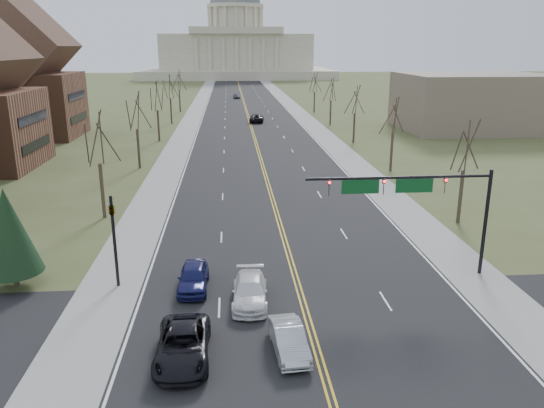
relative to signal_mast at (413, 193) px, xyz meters
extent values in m
cube|color=black|center=(-7.45, 96.50, -5.76)|extent=(20.00, 380.00, 0.01)
cube|color=black|center=(-7.45, -7.50, -5.76)|extent=(120.00, 14.00, 0.01)
cube|color=gray|center=(-19.45, 96.50, -5.75)|extent=(4.00, 380.00, 0.03)
cube|color=gray|center=(4.55, 96.50, -5.75)|extent=(4.00, 380.00, 0.03)
cube|color=gold|center=(-7.45, 96.50, -5.75)|extent=(0.42, 380.00, 0.01)
cube|color=silver|center=(-17.25, 96.50, -5.75)|extent=(0.15, 380.00, 0.01)
cube|color=silver|center=(2.35, 96.50, -5.75)|extent=(0.15, 380.00, 0.01)
cube|color=beige|center=(-7.45, 236.50, -3.76)|extent=(90.00, 60.00, 4.00)
cube|color=beige|center=(-7.45, 236.50, 6.24)|extent=(70.00, 40.00, 16.00)
cube|color=beige|center=(-7.45, 216.00, 15.74)|extent=(42.00, 3.00, 3.00)
cylinder|color=beige|center=(-7.45, 236.50, 20.24)|extent=(24.00, 24.00, 12.00)
cylinder|color=beige|center=(-7.45, 236.50, 27.04)|extent=(27.00, 27.00, 1.60)
ellipsoid|color=slate|center=(-7.45, 236.50, 27.84)|extent=(24.00, 24.00, 22.80)
cylinder|color=black|center=(5.05, 0.00, -2.16)|extent=(0.24, 0.24, 7.20)
cylinder|color=black|center=(-0.95, 0.00, 1.04)|extent=(12.00, 0.18, 0.18)
imported|color=black|center=(2.05, 0.00, 0.49)|extent=(0.35, 0.40, 1.10)
sphere|color=#FF0C0C|center=(2.05, -0.15, 0.84)|extent=(0.18, 0.18, 0.18)
imported|color=black|center=(-1.95, 0.00, 0.49)|extent=(0.35, 0.40, 1.10)
sphere|color=#FF0C0C|center=(-1.95, -0.15, 0.84)|extent=(0.18, 0.18, 0.18)
imported|color=black|center=(-5.45, 0.00, 0.49)|extent=(0.35, 0.40, 1.10)
sphere|color=#FF0C0C|center=(-5.45, -0.15, 0.84)|extent=(0.18, 0.18, 0.18)
cube|color=#0C4C1E|center=(0.05, 0.00, 0.49)|extent=(2.40, 0.12, 0.90)
cube|color=#0C4C1E|center=(-3.45, 0.00, 0.49)|extent=(2.40, 0.12, 0.90)
cylinder|color=black|center=(-18.95, 0.00, -2.76)|extent=(0.20, 0.20, 6.00)
imported|color=black|center=(-18.95, 0.00, -0.56)|extent=(0.32, 0.36, 0.99)
cylinder|color=#35291F|center=(8.05, 10.50, -3.42)|extent=(0.32, 0.32, 4.68)
cylinder|color=#35291F|center=(-22.95, 14.50, -3.29)|extent=(0.32, 0.32, 4.95)
cylinder|color=#35291F|center=(8.05, 30.50, -3.42)|extent=(0.32, 0.32, 4.68)
cylinder|color=#35291F|center=(-22.95, 34.50, -3.29)|extent=(0.32, 0.32, 4.95)
cylinder|color=#35291F|center=(8.05, 50.50, -3.42)|extent=(0.32, 0.32, 4.68)
cylinder|color=#35291F|center=(-22.95, 54.50, -3.29)|extent=(0.32, 0.32, 4.95)
cylinder|color=#35291F|center=(8.05, 70.50, -3.42)|extent=(0.32, 0.32, 4.68)
cylinder|color=#35291F|center=(-22.95, 74.50, -3.29)|extent=(0.32, 0.32, 4.95)
cylinder|color=#35291F|center=(8.05, 90.50, -3.42)|extent=(0.32, 0.32, 4.68)
cylinder|color=#35291F|center=(-22.95, 94.50, -3.29)|extent=(0.32, 0.32, 4.95)
cylinder|color=#35291F|center=(-25.45, 0.50, -5.26)|extent=(0.36, 0.36, 1.00)
cone|color=black|center=(-25.45, 0.50, -2.01)|extent=(3.64, 3.64, 5.50)
cube|color=black|center=(-35.90, 36.50, -2.91)|extent=(0.10, 9.80, 1.20)
cube|color=black|center=(-35.90, 36.50, 0.41)|extent=(0.10, 9.80, 1.20)
cube|color=brown|center=(-45.45, 60.50, -0.51)|extent=(17.00, 14.00, 10.50)
cube|color=#492D24|center=(-45.45, 60.50, 8.99)|extent=(17.00, 14.28, 17.00)
cube|color=black|center=(-36.90, 60.50, -2.61)|extent=(0.10, 9.80, 1.20)
cube|color=black|center=(-36.90, 60.50, 1.06)|extent=(0.10, 9.80, 1.20)
cube|color=#716550|center=(32.55, 62.50, -0.76)|extent=(25.00, 20.00, 10.00)
imported|color=#B0B4B9|center=(-8.90, -8.52, -5.04)|extent=(1.87, 4.40, 1.41)
imported|color=black|center=(-14.12, -8.75, -4.97)|extent=(2.59, 5.58, 1.55)
imported|color=white|center=(-10.61, -3.02, -5.02)|extent=(2.30, 5.14, 1.46)
imported|color=#171A51|center=(-14.09, -0.82, -4.98)|extent=(1.92, 4.58, 1.55)
imported|color=black|center=(-6.05, 75.44, -4.94)|extent=(3.22, 6.06, 1.62)
imported|color=#505258|center=(-9.29, 125.63, -5.05)|extent=(2.10, 4.27, 1.40)
camera|label=1|loc=(-11.61, -31.78, 9.02)|focal=35.00mm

